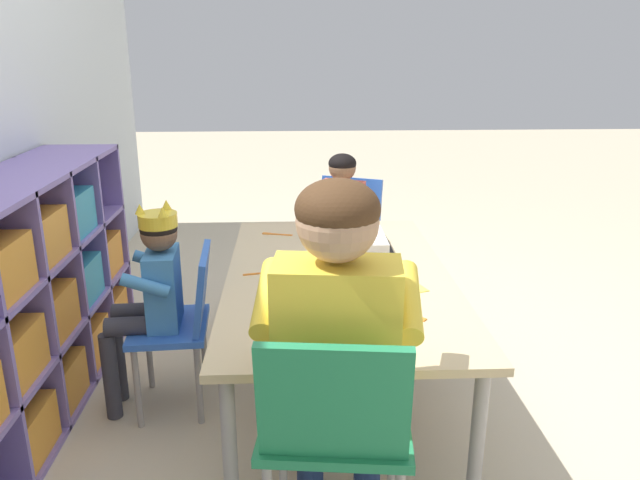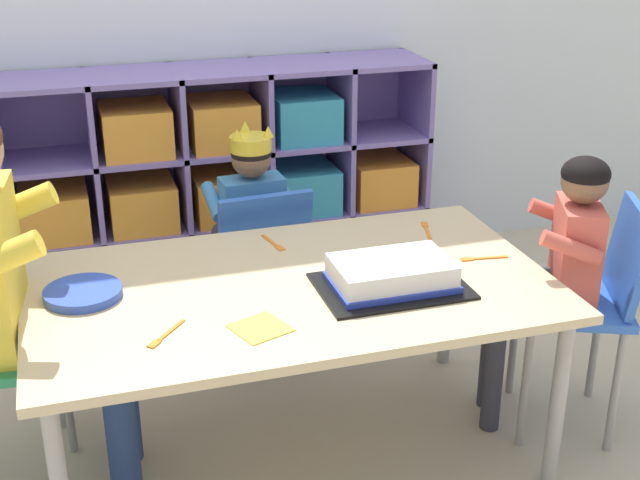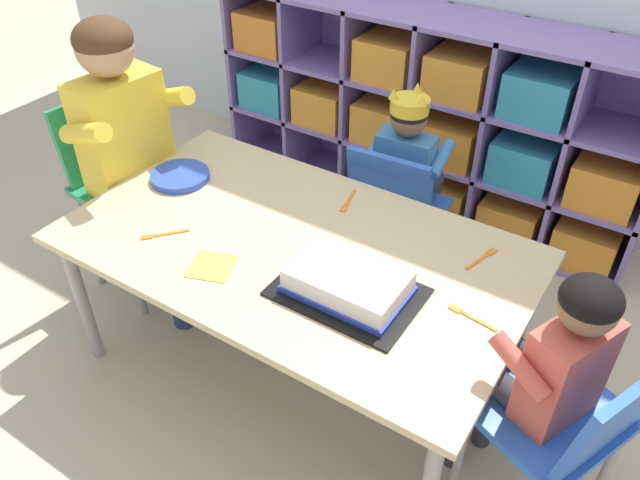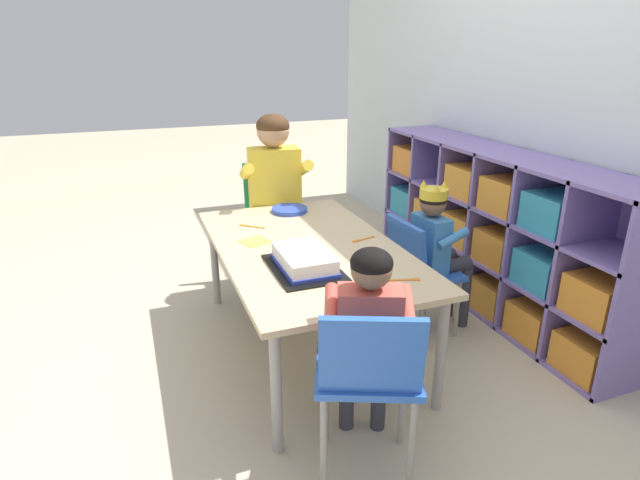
# 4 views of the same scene
# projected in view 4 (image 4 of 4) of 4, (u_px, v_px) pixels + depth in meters

# --- Properties ---
(ground) EXTENTS (16.00, 16.00, 0.00)m
(ground) POSITION_uv_depth(u_px,v_px,m) (308.00, 346.00, 2.64)
(ground) COLOR beige
(classroom_back_wall) EXTENTS (5.27, 0.10, 2.63)m
(classroom_back_wall) POSITION_uv_depth(u_px,v_px,m) (564.00, 72.00, 2.64)
(classroom_back_wall) COLOR silver
(classroom_back_wall) RESTS_ON ground
(storage_cubby_shelf) EXTENTS (1.96, 0.35, 0.90)m
(storage_cubby_shelf) POSITION_uv_depth(u_px,v_px,m) (496.00, 236.00, 2.94)
(storage_cubby_shelf) COLOR #7F6BB2
(storage_cubby_shelf) RESTS_ON ground
(activity_table) EXTENTS (1.40, 0.82, 0.55)m
(activity_table) POSITION_uv_depth(u_px,v_px,m) (308.00, 254.00, 2.46)
(activity_table) COLOR #D1B789
(activity_table) RESTS_ON ground
(classroom_chair_blue) EXTENTS (0.36, 0.32, 0.63)m
(classroom_chair_blue) POSITION_uv_depth(u_px,v_px,m) (418.00, 267.00, 2.66)
(classroom_chair_blue) COLOR blue
(classroom_chair_blue) RESTS_ON ground
(child_with_crown) EXTENTS (0.31, 0.31, 0.82)m
(child_with_crown) POSITION_uv_depth(u_px,v_px,m) (437.00, 240.00, 2.65)
(child_with_crown) COLOR #3D7FBC
(child_with_crown) RESTS_ON ground
(classroom_chair_adult_side) EXTENTS (0.40, 0.40, 0.76)m
(classroom_chair_adult_side) POSITION_uv_depth(u_px,v_px,m) (274.00, 211.00, 3.22)
(classroom_chair_adult_side) COLOR #238451
(classroom_chair_adult_side) RESTS_ON ground
(adult_helper_seated) EXTENTS (0.45, 0.43, 1.08)m
(adult_helper_seated) POSITION_uv_depth(u_px,v_px,m) (276.00, 185.00, 3.04)
(adult_helper_seated) COLOR yellow
(adult_helper_seated) RESTS_ON ground
(classroom_chair_guest_side) EXTENTS (0.44, 0.44, 0.71)m
(classroom_chair_guest_side) POSITION_uv_depth(u_px,v_px,m) (369.00, 374.00, 1.68)
(classroom_chair_guest_side) COLOR blue
(classroom_chair_guest_side) RESTS_ON ground
(guest_at_table_side) EXTENTS (0.35, 0.34, 0.86)m
(guest_at_table_side) POSITION_uv_depth(u_px,v_px,m) (368.00, 327.00, 1.74)
(guest_at_table_side) COLOR #D15647
(guest_at_table_side) RESTS_ON ground
(birthday_cake_on_tray) EXTENTS (0.39, 0.27, 0.08)m
(birthday_cake_on_tray) POSITION_uv_depth(u_px,v_px,m) (304.00, 261.00, 2.18)
(birthday_cake_on_tray) COLOR black
(birthday_cake_on_tray) RESTS_ON activity_table
(paper_plate_stack) EXTENTS (0.20, 0.20, 0.02)m
(paper_plate_stack) POSITION_uv_depth(u_px,v_px,m) (289.00, 210.00, 2.94)
(paper_plate_stack) COLOR blue
(paper_plate_stack) RESTS_ON activity_table
(paper_napkin_square) EXTENTS (0.16, 0.16, 0.00)m
(paper_napkin_square) POSITION_uv_depth(u_px,v_px,m) (255.00, 241.00, 2.49)
(paper_napkin_square) COLOR #F4DB4C
(paper_napkin_square) RESTS_ON activity_table
(fork_beside_plate_stack) EXTENTS (0.05, 0.14, 0.00)m
(fork_beside_plate_stack) POSITION_uv_depth(u_px,v_px,m) (406.00, 280.00, 2.08)
(fork_beside_plate_stack) COLOR orange
(fork_beside_plate_stack) RESTS_ON activity_table
(fork_scattered_mid_table) EXTENTS (0.04, 0.13, 0.00)m
(fork_scattered_mid_table) POSITION_uv_depth(u_px,v_px,m) (362.00, 240.00, 2.51)
(fork_scattered_mid_table) COLOR orange
(fork_scattered_mid_table) RESTS_ON activity_table
(fork_near_child_seat) EXTENTS (0.14, 0.03, 0.00)m
(fork_near_child_seat) POSITION_uv_depth(u_px,v_px,m) (355.00, 296.00, 1.94)
(fork_near_child_seat) COLOR orange
(fork_near_child_seat) RESTS_ON activity_table
(fork_near_cake_tray) EXTENTS (0.11, 0.12, 0.00)m
(fork_near_cake_tray) POSITION_uv_depth(u_px,v_px,m) (250.00, 226.00, 2.70)
(fork_near_cake_tray) COLOR orange
(fork_near_cake_tray) RESTS_ON activity_table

